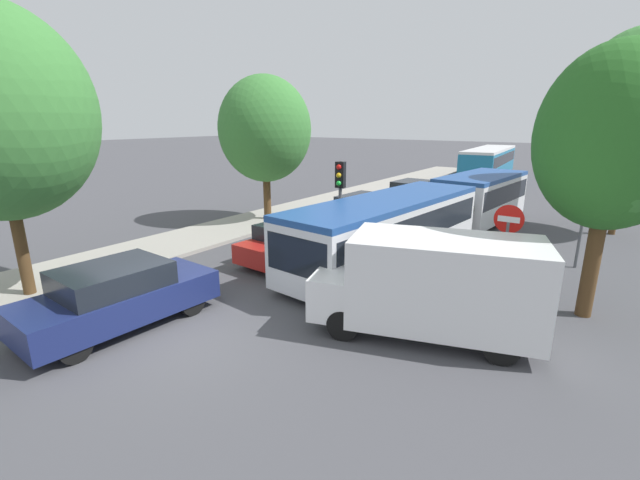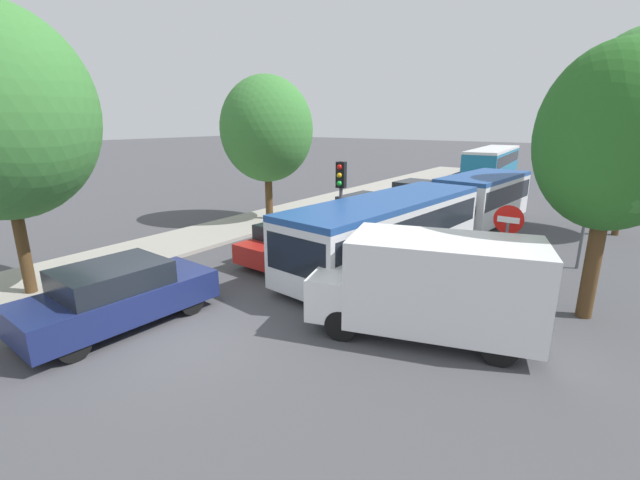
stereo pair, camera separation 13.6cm
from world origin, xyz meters
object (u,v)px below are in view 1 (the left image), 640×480
at_px(queued_car_red, 291,241).
at_px(no_entry_sign, 506,243).
at_px(tree_right_near, 616,143).
at_px(queued_car_tan, 412,194).
at_px(articulated_bus, 434,212).
at_px(tree_left_mid, 266,132).
at_px(queued_car_white, 364,211).
at_px(tree_right_mid, 636,106).
at_px(queued_car_navy, 118,296).
at_px(traffic_light, 340,188).
at_px(white_van, 433,284).
at_px(city_bus_rear, 489,161).
at_px(direction_sign_post, 588,192).

xyz_separation_m(queued_car_red, no_entry_sign, (7.03, -0.34, 1.18)).
bearing_deg(tree_right_near, queued_car_tan, 130.25).
relative_size(no_entry_sign, tree_right_near, 0.43).
height_order(articulated_bus, tree_left_mid, tree_left_mid).
relative_size(articulated_bus, queued_car_white, 3.56).
relative_size(tree_left_mid, tree_right_mid, 0.82).
height_order(articulated_bus, queued_car_navy, articulated_bus).
bearing_deg(traffic_light, queued_car_red, -46.42).
bearing_deg(no_entry_sign, tree_left_mid, -111.04).
bearing_deg(queued_car_white, white_van, -139.20).
relative_size(queued_car_white, tree_right_mid, 0.53).
height_order(queued_car_tan, white_van, white_van).
bearing_deg(tree_left_mid, white_van, -31.66).
bearing_deg(articulated_bus, queued_car_red, -29.83).
xyz_separation_m(queued_car_navy, tree_left_mid, (-4.45, 10.42, 3.47)).
bearing_deg(city_bus_rear, queued_car_white, 176.14).
height_order(queued_car_navy, white_van, white_van).
bearing_deg(tree_right_mid, white_van, -103.84).
height_order(tree_right_near, tree_right_mid, tree_right_mid).
bearing_deg(queued_car_tan, no_entry_sign, -144.94).
distance_m(queued_car_tan, traffic_light, 10.50).
height_order(articulated_bus, queued_car_white, articulated_bus).
relative_size(articulated_bus, queued_car_navy, 3.50).
height_order(tree_left_mid, tree_right_near, tree_left_mid).
xyz_separation_m(queued_car_red, queued_car_tan, (-0.42, 11.66, 0.05)).
distance_m(no_entry_sign, tree_right_mid, 11.77).
bearing_deg(white_van, queued_car_tan, -82.46).
bearing_deg(tree_right_mid, direction_sign_post, -98.81).
height_order(queued_car_white, traffic_light, traffic_light).
bearing_deg(queued_car_tan, articulated_bus, -148.20).
height_order(articulated_bus, traffic_light, traffic_light).
distance_m(queued_car_navy, no_entry_sign, 9.43).
xyz_separation_m(no_entry_sign, tree_left_mid, (-11.72, 4.51, 2.37)).
height_order(tree_left_mid, tree_right_mid, tree_right_mid).
bearing_deg(white_van, articulated_bus, -86.69).
distance_m(white_van, tree_right_mid, 14.12).
distance_m(articulated_bus, no_entry_sign, 6.25).
bearing_deg(direction_sign_post, queued_car_navy, 61.18).
relative_size(queued_car_red, no_entry_sign, 1.44).
height_order(city_bus_rear, queued_car_navy, city_bus_rear).
height_order(traffic_light, tree_right_mid, tree_right_mid).
relative_size(city_bus_rear, traffic_light, 3.44).
bearing_deg(queued_car_red, white_van, -108.76).
bearing_deg(white_van, queued_car_red, -38.96).
bearing_deg(queued_car_tan, traffic_light, -168.27).
relative_size(queued_car_tan, no_entry_sign, 1.55).
relative_size(traffic_light, tree_right_near, 0.52).
relative_size(traffic_light, tree_left_mid, 0.50).
bearing_deg(queued_car_navy, queued_car_tan, 3.80).
xyz_separation_m(tree_left_mid, tree_right_near, (13.57, -3.48, 0.02)).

